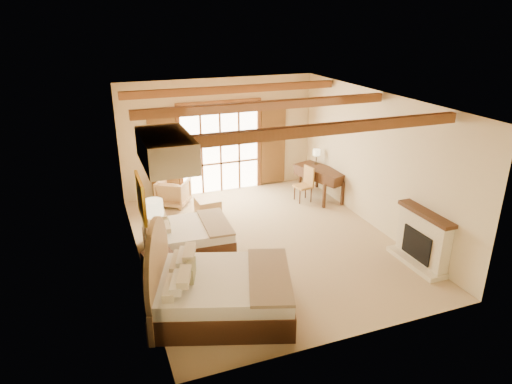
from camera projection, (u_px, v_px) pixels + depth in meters
name	position (u px, v px, depth m)	size (l,w,h in m)	color
floor	(266.00, 242.00, 10.28)	(7.00, 7.00, 0.00)	tan
wall_back	(219.00, 136.00, 12.74)	(5.50, 5.50, 0.00)	beige
wall_left	(134.00, 192.00, 8.79)	(7.00, 7.00, 0.00)	beige
wall_right	(376.00, 161.00, 10.60)	(7.00, 7.00, 0.00)	beige
ceiling	(267.00, 99.00, 9.11)	(7.00, 7.00, 0.00)	#B87B3F
ceiling_beams	(267.00, 105.00, 9.15)	(5.39, 4.60, 0.18)	brown
french_doors	(220.00, 149.00, 12.82)	(3.95, 0.08, 2.60)	white
fireplace	(422.00, 241.00, 9.21)	(0.46, 1.40, 1.16)	beige
painting	(141.00, 198.00, 8.10)	(0.06, 0.95, 0.75)	yellow
canopy_valance	(166.00, 149.00, 6.67)	(0.70, 1.40, 0.45)	beige
bed_near	(214.00, 291.00, 7.66)	(2.83, 2.38, 1.52)	#492715
bed_far	(181.00, 235.00, 9.78)	(1.90, 1.47, 1.21)	#492715
nightstand	(160.00, 269.00, 8.56)	(0.54, 0.54, 0.65)	#492715
floor_lamp	(154.00, 213.00, 8.30)	(0.35, 0.35, 1.67)	#392B19
armchair	(173.00, 192.00, 12.14)	(0.76, 0.78, 0.71)	tan
ottoman	(208.00, 207.00, 11.62)	(0.57, 0.57, 0.41)	tan
desk	(321.00, 182.00, 12.63)	(1.12, 1.68, 0.84)	#492715
desk_chair	(304.00, 191.00, 12.42)	(0.49, 0.49, 0.96)	#A27442
desk_lamp	(317.00, 153.00, 12.78)	(0.21, 0.21, 0.42)	#392B19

